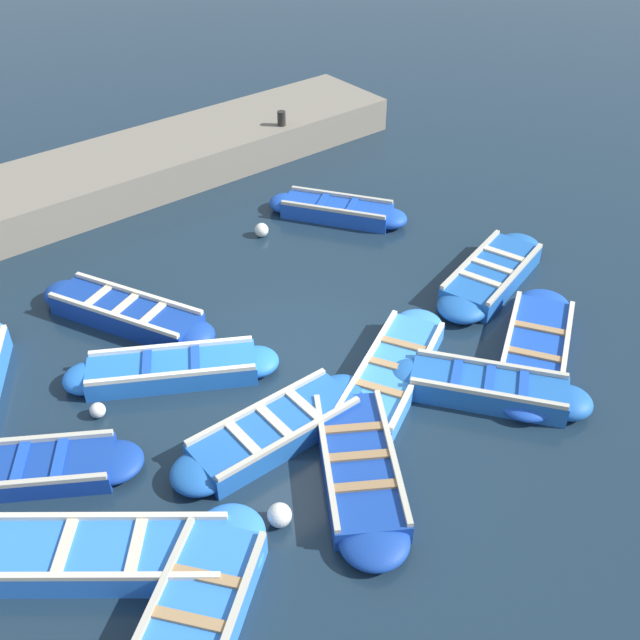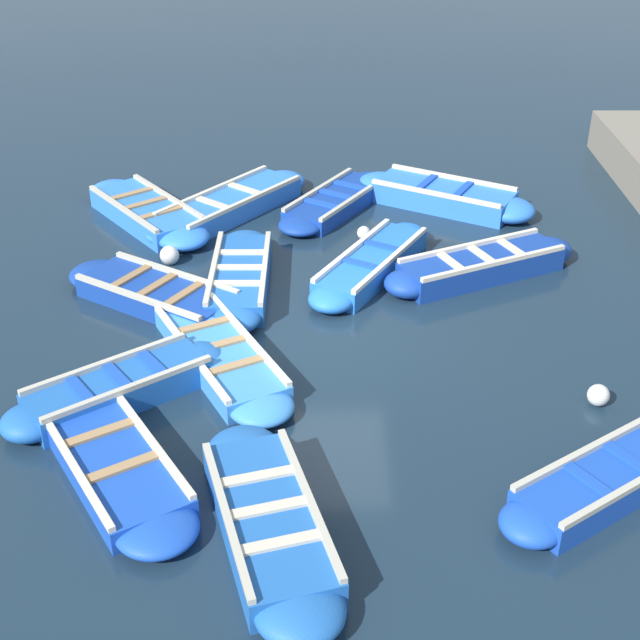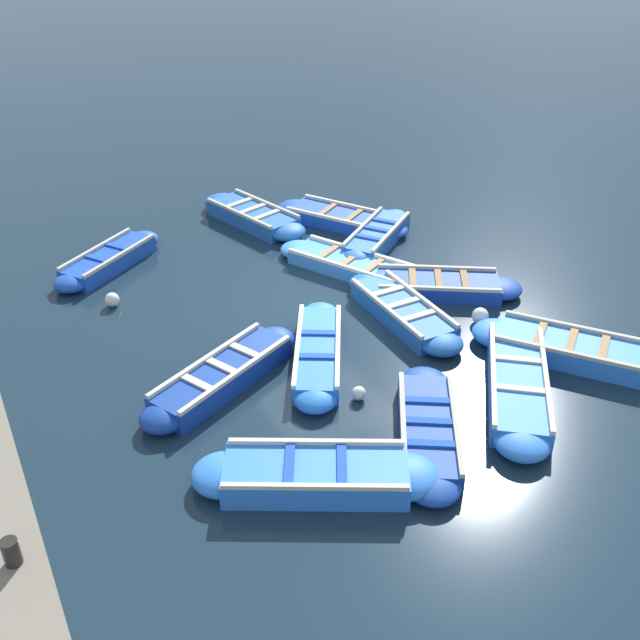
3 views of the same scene
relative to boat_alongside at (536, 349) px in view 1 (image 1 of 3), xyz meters
The scene contains 18 objects.
ground_plane 4.01m from the boat_alongside, 55.07° to the left, with size 120.00×120.00×0.00m, color #162838.
boat_alongside is the anchor object (origin of this frame).
boat_drifting 5.65m from the boat_alongside, ahead, with size 2.93×2.30×0.41m.
boat_mid_row 7.41m from the boat_alongside, 84.00° to the left, with size 3.14×3.61×0.42m.
boat_inner_gap 5.95m from the boat_alongside, 56.37° to the left, with size 2.35×3.32×0.40m.
boat_broadside 3.95m from the boat_alongside, 90.99° to the left, with size 3.40×2.63×0.38m.
boat_bow_out 2.16m from the boat_alongside, 29.70° to the right, with size 1.80×3.49×0.44m.
boat_outer_right 4.63m from the boat_alongside, 75.43° to the left, with size 0.90×3.37×0.42m.
boat_end_of_row 7.01m from the boat_alongside, 43.61° to the left, with size 3.50×2.16×0.45m.
boat_near_quay 2.50m from the boat_alongside, 65.36° to the left, with size 2.43×3.60×0.36m.
boat_stern_in 1.41m from the boat_alongside, 97.21° to the left, with size 2.95×2.43×0.44m.
boat_tucked 7.07m from the boat_alongside, 95.96° to the left, with size 2.91×3.38×0.43m.
boat_far_corner 8.10m from the boat_alongside, 69.97° to the left, with size 2.45×3.22×0.35m.
quay_wall 10.29m from the boat_alongside, 18.63° to the left, with size 2.51×15.60×0.82m.
bollard_north 8.99m from the boat_alongside, ahead, with size 0.20×0.20×0.35m, color black.
buoy_orange_near 5.32m from the boat_alongside, 90.82° to the left, with size 0.32×0.32×0.32m, color silver.
buoy_yellow_far 7.06m from the boat_alongside, 62.74° to the left, with size 0.24×0.24×0.24m, color silver.
buoy_white_drifting 6.16m from the boat_alongside, 12.00° to the left, with size 0.29×0.29×0.29m, color silver.
Camera 1 is at (-7.50, 5.50, 7.99)m, focal length 42.00 mm.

